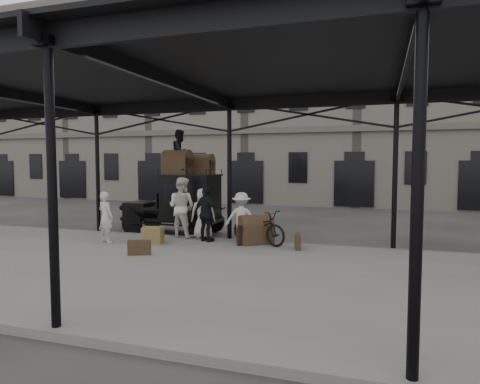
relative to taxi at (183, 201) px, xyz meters
The scene contains 18 objects.
ground 3.95m from the taxi, 54.74° to the right, with size 120.00×120.00×0.00m, color #383533.
platform 5.63m from the taxi, 66.82° to the right, with size 28.00×8.00×0.15m, color slate.
canopy 6.26m from the taxi, 65.63° to the right, with size 22.50×9.00×4.74m.
building_frontage 16.16m from the taxi, 81.73° to the left, with size 64.00×8.00×14.00m, color slate.
taxi is the anchor object (origin of this frame).
porter_left 3.17m from the taxi, 112.44° to the right, with size 0.58×0.38×1.58m, color beige.
porter_midleft 1.39m from the taxi, 65.96° to the right, with size 0.96×0.75×1.98m, color silver.
porter_centre 1.85m from the taxi, 43.66° to the right, with size 0.80×0.52×1.63m, color beige.
porter_official 2.45m from the taxi, 46.81° to the right, with size 1.02×0.43×1.74m, color black.
porter_right 3.22m from the taxi, 30.63° to the right, with size 1.00×0.58×1.55m, color beige.
bicycle 3.75m from the taxi, 26.70° to the right, with size 0.69×1.98×1.04m, color black.
porter_roof 1.78m from the taxi, 107.50° to the right, with size 0.77×0.60×1.59m, color black.
steamer_trunk_roof_near 1.37m from the taxi, 108.07° to the right, with size 1.00×0.61×0.73m, color #44311F, non-canonical shape.
steamer_trunk_roof_far 1.46m from the taxi, 16.81° to the left, with size 0.84×0.51×0.62m, color #44311F, non-canonical shape.
steamer_trunk_platform 3.67m from the taxi, 27.12° to the right, with size 1.00×0.61×0.74m, color #44311F, non-canonical shape.
wicker_hamper 2.70m from the taxi, 85.04° to the right, with size 0.60×0.45×0.50m, color olive.
suitcase_upright 5.08m from the taxi, 24.00° to the right, with size 0.15×0.60×0.45m, color #44311F.
suitcase_flat 4.28m from the taxi, 80.32° to the right, with size 0.60×0.15×0.40m, color #44311F.
Camera 1 is at (4.60, -10.91, 2.63)m, focal length 32.00 mm.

